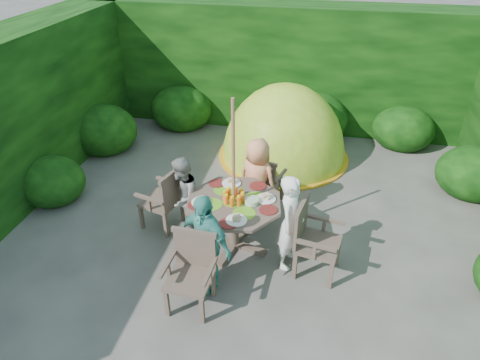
% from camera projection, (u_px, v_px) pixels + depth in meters
% --- Properties ---
extents(ground, '(60.00, 60.00, 0.00)m').
position_uv_depth(ground, '(253.00, 232.00, 6.30)').
color(ground, '#4A4742').
rests_on(ground, ground).
extents(hedge_enclosure, '(9.00, 9.00, 2.50)m').
position_uv_depth(hedge_enclosure, '(270.00, 117.00, 6.74)').
color(hedge_enclosure, black).
rests_on(hedge_enclosure, ground).
extents(patio_table, '(1.58, 1.58, 0.92)m').
position_uv_depth(patio_table, '(234.00, 209.00, 5.69)').
color(patio_table, '#45362D').
rests_on(patio_table, ground).
extents(parasol_pole, '(0.05, 0.05, 2.20)m').
position_uv_depth(parasol_pole, '(234.00, 180.00, 5.45)').
color(parasol_pole, '#925B3A').
rests_on(parasol_pole, ground).
extents(garden_chair_right, '(0.62, 0.67, 0.99)m').
position_uv_depth(garden_chair_right, '(312.00, 238.00, 5.36)').
color(garden_chair_right, '#45362D').
rests_on(garden_chair_right, ground).
extents(garden_chair_left, '(0.63, 0.67, 0.93)m').
position_uv_depth(garden_chair_left, '(165.00, 198.00, 6.16)').
color(garden_chair_left, '#45362D').
rests_on(garden_chair_left, ground).
extents(garden_chair_back, '(0.61, 0.56, 0.85)m').
position_uv_depth(garden_chair_back, '(264.00, 181.00, 6.64)').
color(garden_chair_back, '#45362D').
rests_on(garden_chair_back, ground).
extents(garden_chair_front, '(0.57, 0.52, 0.92)m').
position_uv_depth(garden_chair_front, '(192.00, 270.00, 4.93)').
color(garden_chair_front, '#45362D').
rests_on(garden_chair_front, ground).
extents(child_right, '(0.43, 0.55, 1.34)m').
position_uv_depth(child_right, '(291.00, 223.00, 5.39)').
color(child_right, white).
rests_on(child_right, ground).
extents(child_left, '(0.50, 0.62, 1.20)m').
position_uv_depth(child_left, '(183.00, 197.00, 6.00)').
color(child_left, gray).
rests_on(child_left, ground).
extents(child_back, '(0.75, 0.63, 1.30)m').
position_uv_depth(child_back, '(257.00, 180.00, 6.30)').
color(child_back, '#FF9B69').
rests_on(child_back, ground).
extents(child_front, '(0.85, 0.65, 1.34)m').
position_uv_depth(child_front, '(205.00, 243.00, 5.06)').
color(child_front, teal).
rests_on(child_front, ground).
extents(dome_tent, '(2.75, 2.75, 2.83)m').
position_uv_depth(dome_tent, '(283.00, 156.00, 8.25)').
color(dome_tent, '#9DBB24').
rests_on(dome_tent, ground).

